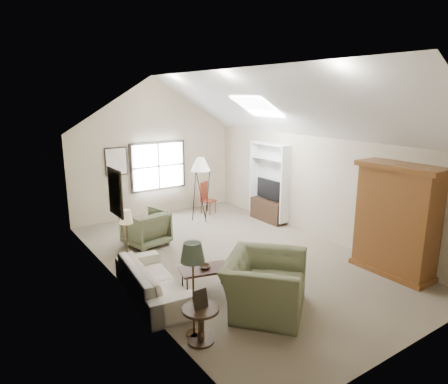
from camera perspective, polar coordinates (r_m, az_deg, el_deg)
room_shell at (r=8.20m, az=1.61°, el=11.80°), size 5.01×8.01×4.00m
window at (r=11.86m, az=-9.36°, el=3.67°), size 1.72×0.08×1.42m
skylight at (r=9.71m, az=4.78°, el=12.13°), size 0.80×1.20×0.52m
wall_art at (r=9.24m, az=-15.21°, el=2.29°), size 1.97×3.71×0.88m
armoire at (r=8.52m, az=23.43°, el=-3.69°), size 0.60×1.50×2.20m
tv_alcove at (r=11.16m, az=6.46°, el=1.57°), size 0.32×1.30×2.10m
media_console at (r=11.35m, az=6.27°, el=-2.64°), size 0.34×1.18×0.60m
tv_panel at (r=11.19m, az=6.35°, el=0.41°), size 0.05×0.90×0.55m
sofa at (r=7.28m, az=-10.00°, el=-12.33°), size 1.04×2.21×0.62m
armchair_near at (r=6.76m, az=5.84°, el=-12.96°), size 1.87×1.85×0.91m
armchair_far at (r=9.62m, az=-11.11°, el=-5.12°), size 1.08×1.09×0.84m
coffee_table at (r=7.39m, az=-2.73°, el=-12.43°), size 0.99×0.71×0.46m
bowl at (r=7.28m, az=-2.75°, el=-10.64°), size 0.26×0.26×0.05m
side_table at (r=6.05m, az=-3.33°, el=-18.41°), size 0.59×0.59×0.53m
side_chair at (r=11.97m, az=-2.24°, el=-0.85°), size 0.48×0.48×0.94m
tripod_lamp at (r=11.16m, az=-3.30°, el=0.44°), size 0.58×0.58×1.84m
dark_lamp at (r=5.96m, az=-4.41°, el=-13.66°), size 0.39×0.39×1.49m
tan_lamp at (r=8.17m, az=-13.64°, el=-6.84°), size 0.29×0.29×1.34m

